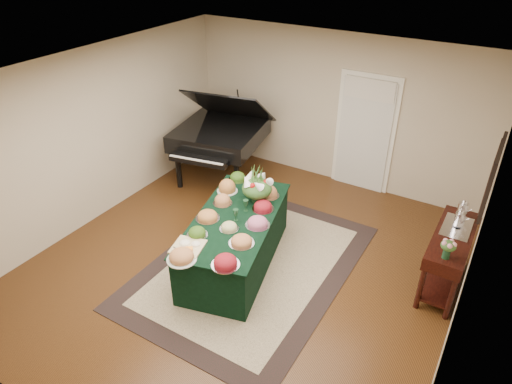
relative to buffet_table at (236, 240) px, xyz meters
The scene contains 14 objects.
ground 0.42m from the buffet_table, 16.88° to the left, with size 6.00×6.00×0.00m, color black.
area_rug 0.45m from the buffet_table, 13.86° to the left, with size 2.54×3.56×0.01m.
kitchen_doorway 3.16m from the buffet_table, 76.38° to the left, with size 1.05×0.07×2.10m.
buffet_table is the anchor object (origin of this frame).
food_platters 0.45m from the buffet_table, 105.45° to the right, with size 1.29×2.27×0.15m.
cutting_board 0.94m from the buffet_table, 99.45° to the right, with size 0.45×0.45×0.10m.
green_goblets 0.49m from the buffet_table, 56.40° to the left, with size 0.09×0.34×0.18m.
floral_centerpiece 0.83m from the buffet_table, 85.38° to the left, with size 0.44×0.44×0.44m.
grand_piano 2.60m from the buffet_table, 129.24° to the left, with size 1.76×1.96×1.78m.
wicker_basket 1.61m from the buffet_table, 125.69° to the left, with size 0.38×0.38×0.24m, color #A47242.
mahogany_sideboard 2.83m from the buffet_table, 21.21° to the left, with size 0.45×1.35×0.85m.
tea_service 2.98m from the buffet_table, 26.25° to the left, with size 0.34×0.58×0.30m.
pink_bouquet 2.74m from the buffet_table, 10.57° to the left, with size 0.20×0.20×0.25m.
wall_painting 3.31m from the buffet_table, 19.69° to the left, with size 0.05×0.95×0.75m.
Camera 1 is at (2.74, -4.26, 4.26)m, focal length 32.00 mm.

